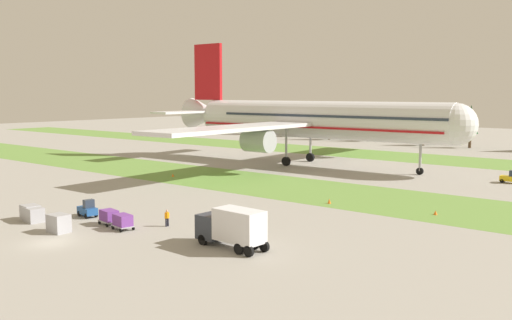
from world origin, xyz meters
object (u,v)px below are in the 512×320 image
Objects in this scene: airliner at (310,119)px; catering_truck at (232,226)px; taxiway_marker_1 at (173,175)px; ground_crew_loader at (236,230)px; taxiway_marker_2 at (329,201)px; cargo_dolly_lead at (109,216)px; cargo_dolly_second at (123,221)px; uld_container_0 at (34,215)px; pushback_tractor at (510,178)px; baggage_tug at (88,210)px; uld_container_1 at (30,212)px; uld_container_2 at (59,223)px; taxiway_marker_0 at (435,213)px; ground_crew_marshaller at (167,217)px.

airliner reaches higher than catering_truck.
ground_crew_loader is at bearing -34.31° from taxiway_marker_1.
ground_crew_loader is 20.55m from taxiway_marker_2.
ground_crew_loader reaches higher than cargo_dolly_lead.
uld_container_0 is (-10.10, -3.81, -0.15)m from cargo_dolly_second.
taxiway_marker_2 is (8.82, 24.50, -0.61)m from cargo_dolly_second.
pushback_tractor is at bearing -12.14° from cargo_dolly_second.
baggage_tug is at bearing 5.78° from airliner.
taxiway_marker_1 is (-20.11, 27.17, -0.67)m from cargo_dolly_lead.
taxiway_marker_1 is (-15.15, 26.38, -0.57)m from baggage_tug.
airliner is 55.98m from cargo_dolly_lead.
ground_crew_loader is at bearing -66.57° from cargo_dolly_lead.
airliner is 31.70× the size of cargo_dolly_second.
pushback_tractor is 1.31× the size of uld_container_1.
baggage_tug is 1.39× the size of uld_container_2.
pushback_tractor is 52.32m from ground_crew_loader.
taxiway_marker_0 and taxiway_marker_1 have the same top height.
airliner is 36.76m from pushback_tractor.
uld_container_2 is at bearing -59.53° from taxiway_marker_1.
ground_crew_marshaller reaches higher than taxiway_marker_2.
taxiway_marker_2 is (23.25, -30.18, -8.28)m from airliner.
pushback_tractor is 5.35× the size of taxiway_marker_0.
uld_container_1 is 4.08× the size of taxiway_marker_1.
cargo_dolly_lead is at bearing -48.05° from ground_crew_marshaller.
cargo_dolly_lead reaches higher than taxiway_marker_0.
taxiway_marker_0 is at bearing -40.17° from baggage_tug.
uld_container_1 is at bearing -125.72° from taxiway_marker_2.
pushback_tractor is at bearing 61.95° from uld_container_0.
pushback_tractor is 1.51× the size of ground_crew_marshaller.
taxiway_marker_1 is at bearing 174.39° from taxiway_marker_2.
catering_truck is at bearing -79.87° from taxiway_marker_2.
airliner is at bearing 141.91° from taxiway_marker_0.
airliner reaches higher than ground_crew_loader.
uld_container_1 is (3.10, -58.21, -7.79)m from airliner.
ground_crew_marshaller is 1.00× the size of ground_crew_loader.
taxiway_marker_1 is (-34.42, 23.49, -0.70)m from ground_crew_loader.
ground_crew_marshaller is 0.87× the size of uld_container_0.
cargo_dolly_lead is 6.16m from ground_crew_marshaller.
ground_crew_marshaller is at bearing 52.95° from uld_container_2.
cargo_dolly_lead is 15.82m from catering_truck.
taxiway_marker_2 is (6.49, 20.73, -0.63)m from ground_crew_marshaller.
ground_crew_loader is at bearing 34.56° from catering_truck.
ground_crew_marshaller is (2.33, 3.77, 0.03)m from cargo_dolly_second.
ground_crew_marshaller is (5.19, 3.31, 0.03)m from cargo_dolly_lead.
uld_container_0 is at bearing 119.70° from cargo_dolly_second.
ground_crew_marshaller reaches higher than taxiway_marker_1.
ground_crew_marshaller is (-10.53, 1.86, -1.01)m from catering_truck.
cargo_dolly_second is at bearing 157.56° from pushback_tractor.
pushback_tractor is at bearing 32.07° from taxiway_marker_1.
baggage_tug is at bearing -60.13° from taxiway_marker_1.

